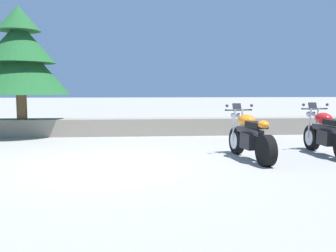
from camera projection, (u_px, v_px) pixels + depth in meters
name	position (u px, v px, depth m)	size (l,w,h in m)	color
ground_plane	(106.00, 165.00, 7.39)	(120.00, 120.00, 0.00)	gray
stone_wall	(117.00, 127.00, 12.12)	(36.00, 0.80, 0.55)	gray
motorcycle_orange_centre	(250.00, 137.00, 7.95)	(0.72, 2.06, 1.18)	black
motorcycle_red_far_right	(327.00, 134.00, 8.47)	(0.67, 2.06, 1.18)	black
pine_tree_far_left	(20.00, 57.00, 11.61)	(3.00, 3.00, 3.54)	brown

